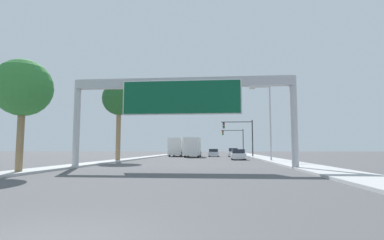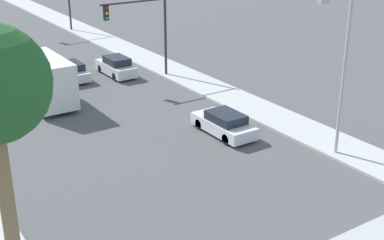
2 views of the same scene
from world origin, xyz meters
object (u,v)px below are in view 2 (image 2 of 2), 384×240
car_mid_left (70,71)px  car_far_center (224,124)px  car_mid_center (116,67)px  street_lamp_right (341,65)px  traffic_light_near_intersection (145,24)px  truck_box_secondary (41,79)px

car_mid_left → car_far_center: bearing=-77.1°
car_mid_left → car_mid_center: bearing=-15.4°
car_far_center → street_lamp_right: bearing=-61.3°
traffic_light_near_intersection → truck_box_secondary: bearing=-176.0°
car_mid_center → street_lamp_right: (3.08, -19.94, 4.36)m
truck_box_secondary → traffic_light_near_intersection: bearing=4.0°
car_far_center → truck_box_secondary: size_ratio=0.55×
car_mid_center → car_mid_left: bearing=164.6°
car_mid_left → street_lamp_right: (6.58, -20.91, 4.42)m
car_mid_left → traffic_light_near_intersection: traffic_light_near_intersection is taller
car_mid_left → truck_box_secondary: truck_box_secondary is taller
car_mid_center → traffic_light_near_intersection: (1.52, -2.28, 3.64)m
street_lamp_right → car_mid_left: bearing=107.5°
car_mid_center → truck_box_secondary: truck_box_secondary is taller
car_far_center → car_mid_left: bearing=102.9°
car_far_center → car_mid_left: size_ratio=1.03×
traffic_light_near_intersection → street_lamp_right: size_ratio=0.73×
car_mid_center → street_lamp_right: bearing=-81.2°
car_mid_left → truck_box_secondary: size_ratio=0.53×
car_far_center → street_lamp_right: street_lamp_right is taller
car_mid_center → car_far_center: car_mid_center is taller
car_far_center → street_lamp_right: size_ratio=0.50×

